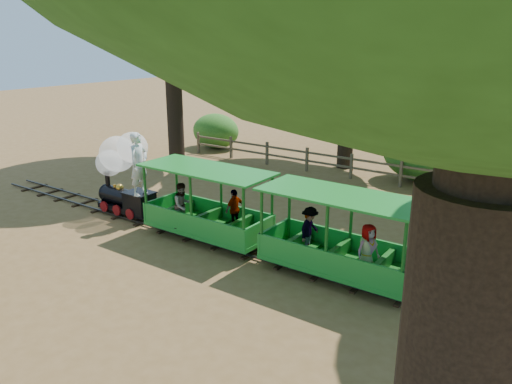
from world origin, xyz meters
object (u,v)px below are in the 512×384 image
Objects in this scene: carriage_front at (205,213)px; locomotive at (123,167)px; carriage_rear at (337,246)px; fence at (375,168)px.

locomotive is at bearing 178.58° from carriage_front.
locomotive is 0.75× the size of carriage_front.
locomotive is 7.33m from carriage_rear.
carriage_rear is at bearing 0.72° from carriage_front.
locomotive is at bearing -121.83° from fence.
locomotive is 0.16× the size of fence.
carriage_rear is (7.28, -0.03, -0.77)m from locomotive.
locomotive is 9.41m from fence.
carriage_front is 0.21× the size of fence.
fence is (4.94, 7.95, -0.99)m from locomotive.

